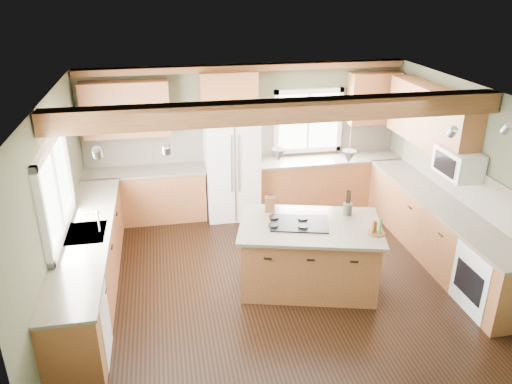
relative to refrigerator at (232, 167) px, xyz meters
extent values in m
plane|color=black|center=(0.30, -2.12, -0.90)|extent=(5.60, 5.60, 0.00)
plane|color=silver|center=(0.30, -2.12, 1.70)|extent=(5.60, 5.60, 0.00)
plane|color=#4E553C|center=(0.30, 0.38, 0.40)|extent=(5.60, 0.00, 5.60)
plane|color=#4E553C|center=(-2.50, -2.12, 0.40)|extent=(0.00, 5.00, 5.00)
plane|color=#4E553C|center=(3.10, -2.12, 0.40)|extent=(0.00, 5.00, 5.00)
cube|color=#512A17|center=(0.30, -2.40, 1.57)|extent=(5.55, 0.26, 0.26)
cube|color=#512A17|center=(0.30, 0.28, 1.64)|extent=(5.55, 0.20, 0.10)
cube|color=brown|center=(0.30, 0.36, 0.31)|extent=(5.58, 0.03, 0.58)
cube|color=brown|center=(3.08, -2.07, 0.31)|extent=(0.03, 3.70, 0.58)
cube|color=brown|center=(-1.49, 0.08, -0.46)|extent=(2.02, 0.60, 0.88)
cube|color=#463F33|center=(-1.49, 0.08, 0.00)|extent=(2.06, 0.64, 0.04)
cube|color=brown|center=(1.79, 0.08, -0.46)|extent=(2.62, 0.60, 0.88)
cube|color=#463F33|center=(1.79, 0.08, 0.00)|extent=(2.66, 0.64, 0.04)
cube|color=brown|center=(-2.20, -2.07, -0.46)|extent=(0.60, 3.70, 0.88)
cube|color=#463F33|center=(-2.20, -2.07, 0.00)|extent=(0.64, 3.74, 0.04)
cube|color=brown|center=(2.80, -2.07, -0.46)|extent=(0.60, 3.70, 0.88)
cube|color=#463F33|center=(2.80, -2.07, 0.00)|extent=(0.64, 3.74, 0.04)
cube|color=brown|center=(-1.69, 0.21, 1.05)|extent=(1.40, 0.35, 0.90)
cube|color=brown|center=(0.00, 0.21, 1.25)|extent=(0.96, 0.35, 0.70)
cube|color=brown|center=(2.92, -1.22, 1.05)|extent=(0.35, 2.20, 0.90)
cube|color=brown|center=(2.60, 0.21, 1.05)|extent=(0.90, 0.35, 0.90)
cube|color=white|center=(-2.48, -2.07, 0.65)|extent=(0.04, 1.60, 1.05)
cube|color=white|center=(1.45, 0.36, 0.65)|extent=(1.10, 0.04, 1.00)
cube|color=#262628|center=(-2.20, -2.07, 0.01)|extent=(0.50, 0.65, 0.03)
cylinder|color=#B2B2B7|center=(-2.02, -2.07, 0.15)|extent=(0.02, 0.02, 0.28)
cube|color=white|center=(-2.19, -3.37, -0.47)|extent=(0.60, 0.60, 0.84)
cube|color=white|center=(2.79, -3.37, -0.47)|extent=(0.60, 0.72, 0.84)
cube|color=white|center=(2.88, -2.17, 0.65)|extent=(0.40, 0.70, 0.38)
cone|color=#B2B2B7|center=(0.28, -2.29, 0.98)|extent=(0.18, 0.18, 0.16)
cone|color=#B2B2B7|center=(1.12, -2.51, 0.98)|extent=(0.18, 0.18, 0.16)
cube|color=white|center=(0.00, 0.00, 0.00)|extent=(0.90, 0.74, 1.80)
cube|color=brown|center=(0.70, -2.40, -0.46)|extent=(1.97, 1.49, 0.88)
cube|color=#463F33|center=(0.70, -2.40, 0.00)|extent=(2.11, 1.63, 0.04)
cube|color=black|center=(0.56, -2.36, 0.03)|extent=(0.86, 0.69, 0.02)
cube|color=#58301A|center=(0.26, -1.90, 0.13)|extent=(0.15, 0.13, 0.22)
cylinder|color=#403933|center=(1.29, -2.21, 0.10)|extent=(0.13, 0.13, 0.17)
camera|label=1|loc=(-1.12, -8.04, 3.04)|focal=35.00mm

